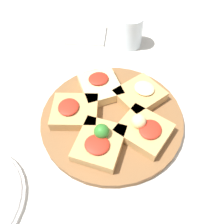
{
  "coord_description": "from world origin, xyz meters",
  "views": [
    {
      "loc": [
        0.03,
        0.35,
        0.5
      ],
      "look_at": [
        0.0,
        0.0,
        0.03
      ],
      "focal_mm": 35.0,
      "sensor_mm": 36.0,
      "label": 1
    }
  ],
  "objects": [
    {
      "name": "ground_plane",
      "position": [
        0.0,
        0.0,
        0.0
      ],
      "size": [
        3.0,
        3.0,
        0.0
      ],
      "primitive_type": "plane",
      "color": "beige"
    },
    {
      "name": "serving_board",
      "position": [
        0.0,
        0.0,
        0.01
      ],
      "size": [
        0.38,
        0.38,
        0.02
      ],
      "primitive_type": "cylinder",
      "color": "brown",
      "rests_on": "ground_plane"
    },
    {
      "name": "focaccia_slice_0",
      "position": [
        -0.07,
        0.06,
        0.04
      ],
      "size": [
        0.16,
        0.16,
        0.06
      ],
      "color": "tan",
      "rests_on": "serving_board"
    },
    {
      "name": "focaccia_slice_1",
      "position": [
        -0.08,
        -0.05,
        0.04
      ],
      "size": [
        0.16,
        0.15,
        0.04
      ],
      "color": "tan",
      "rests_on": "serving_board"
    },
    {
      "name": "focaccia_slice_2",
      "position": [
        0.03,
        -0.1,
        0.04
      ],
      "size": [
        0.13,
        0.14,
        0.04
      ],
      "color": "#E5C689",
      "rests_on": "serving_board"
    },
    {
      "name": "focaccia_slice_3",
      "position": [
        0.1,
        -0.01,
        0.04
      ],
      "size": [
        0.13,
        0.12,
        0.04
      ],
      "color": "tan",
      "rests_on": "serving_board"
    },
    {
      "name": "focaccia_slice_4",
      "position": [
        0.04,
        0.09,
        0.04
      ],
      "size": [
        0.14,
        0.15,
        0.06
      ],
      "color": "tan",
      "rests_on": "serving_board"
    },
    {
      "name": "water_glass",
      "position": [
        -0.09,
        -0.34,
        0.05
      ],
      "size": [
        0.08,
        0.08,
        0.11
      ],
      "primitive_type": "cylinder",
      "color": "silver",
      "rests_on": "ground_plane"
    },
    {
      "name": "napkin_stack",
      "position": [
        0.07,
        -0.4,
        0.01
      ],
      "size": [
        0.17,
        0.15,
        0.01
      ],
      "primitive_type": "cube",
      "rotation": [
        0.0,
        0.0,
        -0.15
      ],
      "color": "white",
      "rests_on": "ground_plane"
    }
  ]
}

